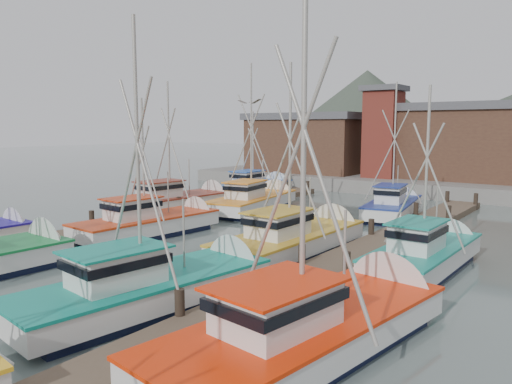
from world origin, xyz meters
The scene contains 18 objects.
ground centered at (0.00, 0.00, 0.00)m, with size 260.00×260.00×0.00m, color #4F5F5C.
dock_left centered at (-7.00, 4.04, 0.21)m, with size 2.30×46.00×1.50m.
dock_right centered at (7.00, 4.04, 0.21)m, with size 2.30×46.00×1.50m.
quay centered at (0.00, 37.00, 0.60)m, with size 44.00×16.00×1.20m, color gray.
shed_left centered at (-11.00, 35.00, 4.34)m, with size 12.72×8.48×6.20m.
shed_center centered at (6.00, 37.00, 4.69)m, with size 14.84×9.54×6.90m.
lookout_tower centered at (-2.00, 33.00, 5.55)m, with size 3.60×3.60×8.50m.
distant_hills centered at (-12.76, 122.59, 0.00)m, with size 175.00×140.00×42.00m.
boat_5 centered at (4.16, -1.06, 0.69)m, with size 4.06×9.61×10.12m.
boat_7 centered at (10.06, -0.81, 0.69)m, with size 4.47×10.35×10.96m.
boat_8 centered at (-4.32, 6.47, 0.68)m, with size 3.40×9.03×8.21m.
boat_9 centered at (4.12, 7.78, 0.68)m, with size 3.90×9.65×9.66m.
boat_10 centered at (-9.20, 13.15, 0.69)m, with size 4.07×9.82×9.90m.
boat_11 centered at (10.00, 8.60, 0.68)m, with size 3.36×8.34×8.26m.
boat_12 centered at (-4.75, 16.53, 0.69)m, with size 4.40×9.83×11.12m.
boat_13 centered at (4.22, 19.93, 0.68)m, with size 3.79×8.49×9.46m.
boat_14 centered at (-9.35, 23.02, 0.68)m, with size 3.37×9.08×8.02m.
gull_far centered at (2.35, 6.29, 7.07)m, with size 1.52×0.66×0.24m.
Camera 1 is at (16.21, -12.12, 5.95)m, focal length 35.00 mm.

